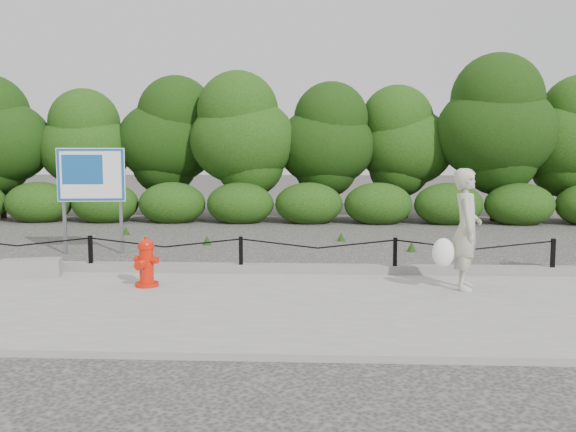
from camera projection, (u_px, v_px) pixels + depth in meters
The scene contains 9 objects.
ground at pixel (241, 278), 9.98m from camera, with size 90.00×90.00×0.00m, color #2D2B28.
sidewalk at pixel (222, 306), 7.99m from camera, with size 14.00×4.00×0.08m, color gray.
curb at pixel (241, 268), 10.02m from camera, with size 14.00×0.22×0.14m, color slate.
chain_barrier at pixel (241, 250), 9.93m from camera, with size 10.06×0.06×0.60m.
treeline at pixel (295, 135), 18.54m from camera, with size 20.45×3.71×4.79m.
fire_hydrant at pixel (146, 263), 8.94m from camera, with size 0.44×0.44×0.73m.
pedestrian at pixel (465, 231), 8.72m from camera, with size 0.77×0.71×1.74m.
concrete_block at pixel (31, 268), 9.63m from camera, with size 0.89×0.31×0.29m, color gray.
advertising_sign at pixel (91, 180), 12.14m from camera, with size 1.33×0.25×2.13m.
Camera 1 is at (1.24, -9.77, 2.05)m, focal length 38.00 mm.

